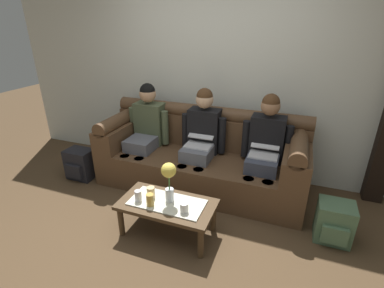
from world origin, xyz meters
name	(u,v)px	position (x,y,z in m)	size (l,w,h in m)	color
ground_plane	(160,244)	(0.00, 0.00, 0.00)	(14.00, 14.00, 0.00)	#4C3823
back_wall_patterned	(216,63)	(0.00, 1.70, 1.45)	(6.00, 0.12, 2.90)	silver
couch	(201,158)	(0.00, 1.17, 0.37)	(2.49, 0.88, 0.96)	#513823
person_left	(146,128)	(-0.76, 1.17, 0.66)	(0.56, 0.67, 1.22)	#595B66
person_middle	(201,136)	(0.00, 1.17, 0.66)	(0.56, 0.67, 1.22)	#595B66
person_right	(265,145)	(0.76, 1.17, 0.66)	(0.56, 0.67, 1.22)	#383D4C
coffee_table	(167,207)	(0.00, 0.18, 0.30)	(0.92, 0.48, 0.36)	#47331E
flower_vase	(169,176)	(0.02, 0.20, 0.63)	(0.14, 0.14, 0.40)	silver
cup_near_left	(151,193)	(-0.17, 0.19, 0.42)	(0.08, 0.08, 0.11)	#DBB77A
cup_near_right	(184,208)	(0.21, 0.10, 0.40)	(0.07, 0.07, 0.09)	white
cup_far_center	(138,196)	(-0.26, 0.10, 0.41)	(0.06, 0.06, 0.11)	silver
cup_far_left	(150,200)	(-0.12, 0.08, 0.42)	(0.07, 0.07, 0.12)	gold
backpack_left	(80,164)	(-1.54, 0.74, 0.20)	(0.35, 0.29, 0.40)	black
backpack_right	(334,222)	(1.51, 0.65, 0.19)	(0.32, 0.32, 0.39)	#4C6B4C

